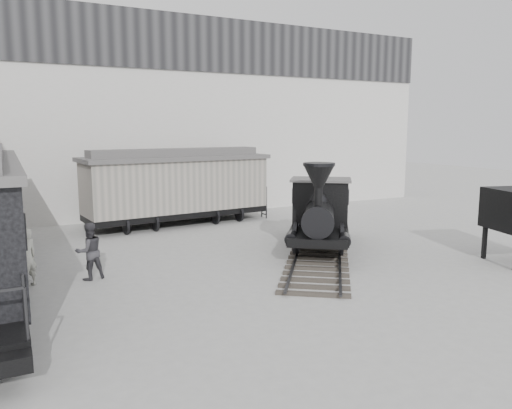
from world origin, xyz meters
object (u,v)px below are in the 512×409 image
visitor_a (26,258)px  visitor_b (89,251)px  locomotive (320,218)px  boxcar (177,185)px

visitor_a → visitor_b: (1.85, -0.11, 0.02)m
locomotive → visitor_a: (-10.70, 0.32, -0.41)m
boxcar → visitor_a: boxcar is taller
locomotive → visitor_a: bearing=-145.3°
locomotive → visitor_a: size_ratio=5.16×
locomotive → boxcar: bearing=148.7°
locomotive → visitor_b: (-8.85, 0.21, -0.39)m
boxcar → visitor_a: size_ratio=5.26×
locomotive → visitor_b: locomotive is taller
locomotive → boxcar: size_ratio=0.98×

